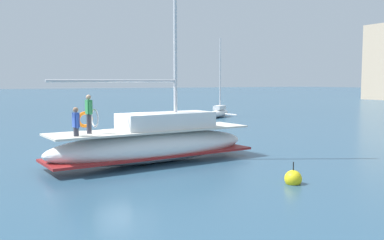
% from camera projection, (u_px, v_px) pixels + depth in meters
% --- Properties ---
extents(ground_plane, '(400.00, 400.00, 0.00)m').
position_uv_depth(ground_plane, '(122.00, 164.00, 18.76)').
color(ground_plane, '#2D516B').
extents(main_sailboat, '(3.17, 9.76, 12.49)m').
position_uv_depth(main_sailboat, '(154.00, 142.00, 19.05)').
color(main_sailboat, white).
rests_on(main_sailboat, ground).
extents(moored_sloop_near, '(3.77, 4.41, 7.85)m').
position_uv_depth(moored_sloop_near, '(219.00, 112.00, 42.99)').
color(moored_sloop_near, silver).
rests_on(moored_sloop_near, ground).
extents(mooring_buoy, '(0.61, 0.61, 0.91)m').
position_uv_depth(mooring_buoy, '(293.00, 179.00, 15.05)').
color(mooring_buoy, yellow).
rests_on(mooring_buoy, ground).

